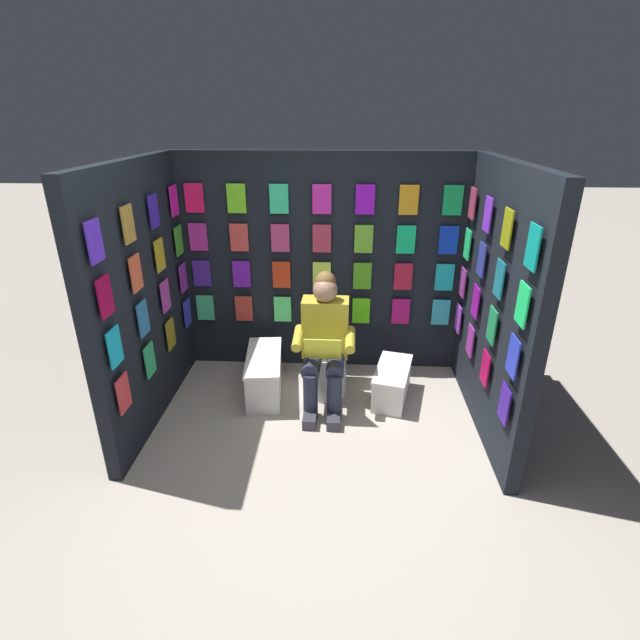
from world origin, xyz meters
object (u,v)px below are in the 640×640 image
person_reading (324,342)px  toilet (326,358)px  comic_longbox_far (392,383)px  comic_longbox_near (264,374)px

person_reading → toilet: bearing=-89.9°
toilet → comic_longbox_far: 0.64m
person_reading → comic_longbox_far: bearing=-170.7°
comic_longbox_far → comic_longbox_near: bearing=12.0°
person_reading → comic_longbox_near: 0.70m
comic_longbox_near → comic_longbox_far: 1.17m
toilet → comic_longbox_far: size_ratio=1.15×
toilet → person_reading: size_ratio=0.65×
comic_longbox_near → comic_longbox_far: comic_longbox_near is taller
toilet → comic_longbox_near: size_ratio=0.96×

